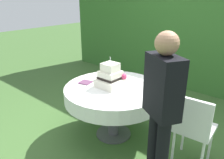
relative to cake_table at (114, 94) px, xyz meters
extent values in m
plane|color=#3D602D|center=(0.00, 0.00, -0.62)|extent=(20.00, 20.00, 0.00)
cube|color=#336628|center=(0.00, 2.42, 0.85)|extent=(6.14, 0.48, 2.94)
cylinder|color=#4C4C51|center=(0.00, 0.00, -0.61)|extent=(0.48, 0.48, 0.02)
cylinder|color=#4C4C51|center=(0.00, 0.00, -0.28)|extent=(0.15, 0.15, 0.69)
cylinder|color=olive|center=(0.00, 0.00, 0.08)|extent=(1.26, 1.26, 0.03)
cylinder|color=white|center=(0.00, 0.00, 0.01)|extent=(1.29, 1.29, 0.18)
cube|color=silver|center=(-0.05, -0.01, 0.15)|extent=(0.32, 0.32, 0.11)
cube|color=silver|center=(-0.05, -0.01, 0.26)|extent=(0.24, 0.24, 0.11)
cube|color=black|center=(-0.05, -0.01, 0.23)|extent=(0.25, 0.25, 0.03)
cube|color=silver|center=(-0.05, -0.01, 0.37)|extent=(0.19, 0.19, 0.11)
sphere|color=#D13866|center=(0.08, 0.11, 0.23)|extent=(0.09, 0.09, 0.09)
cylinder|color=silver|center=(-0.05, -0.01, 0.46)|extent=(0.01, 0.01, 0.08)
cylinder|color=white|center=(0.22, 0.44, 0.11)|extent=(0.14, 0.14, 0.01)
cylinder|color=white|center=(-0.45, 0.13, 0.11)|extent=(0.11, 0.11, 0.01)
cube|color=#603856|center=(-0.38, -0.14, 0.11)|extent=(0.19, 0.19, 0.01)
cylinder|color=white|center=(1.20, 0.33, -0.40)|extent=(0.03, 0.03, 0.45)
cylinder|color=white|center=(0.88, 0.31, -0.40)|extent=(0.03, 0.03, 0.45)
cylinder|color=white|center=(1.22, 0.01, -0.40)|extent=(0.03, 0.03, 0.45)
cylinder|color=white|center=(0.90, -0.01, -0.40)|extent=(0.03, 0.03, 0.45)
cube|color=white|center=(1.05, 0.16, -0.15)|extent=(0.43, 0.43, 0.04)
cube|color=white|center=(1.06, -0.02, 0.07)|extent=(0.40, 0.07, 0.40)
cylinder|color=black|center=(1.00, -0.48, -0.20)|extent=(0.12, 0.12, 0.85)
cylinder|color=black|center=(0.86, -0.40, -0.20)|extent=(0.12, 0.12, 0.85)
cube|color=black|center=(0.93, -0.44, 0.50)|extent=(0.41, 0.36, 0.55)
sphere|color=#A87A5B|center=(0.93, -0.44, 0.88)|extent=(0.20, 0.20, 0.20)
camera|label=1|loc=(1.77, -2.08, 1.26)|focal=36.42mm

